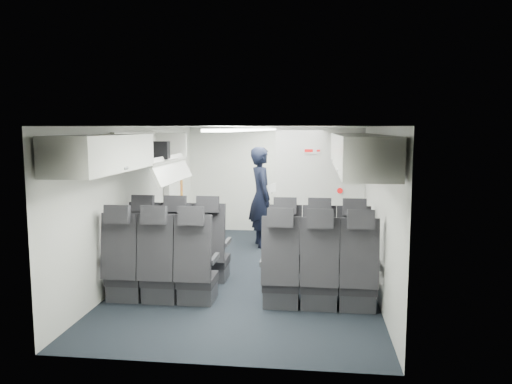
% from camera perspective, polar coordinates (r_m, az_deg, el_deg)
% --- Properties ---
extents(cabin_shell, '(3.41, 6.01, 2.16)m').
position_cam_1_polar(cabin_shell, '(7.33, -0.37, -0.60)').
color(cabin_shell, black).
rests_on(cabin_shell, ground).
extents(seat_row_front, '(3.33, 0.56, 1.24)m').
position_cam_1_polar(seat_row_front, '(6.95, -0.92, -7.10)').
color(seat_row_front, black).
rests_on(seat_row_front, cabin_shell).
extents(seat_row_mid, '(3.33, 0.56, 1.24)m').
position_cam_1_polar(seat_row_mid, '(6.09, -2.07, -9.18)').
color(seat_row_mid, black).
rests_on(seat_row_mid, cabin_shell).
extents(overhead_bin_left_rear, '(0.53, 1.80, 0.40)m').
position_cam_1_polar(overhead_bin_left_rear, '(5.70, -17.13, 4.25)').
color(overhead_bin_left_rear, silver).
rests_on(overhead_bin_left_rear, cabin_shell).
extents(overhead_bin_left_front_open, '(0.64, 1.70, 0.72)m').
position_cam_1_polar(overhead_bin_left_front_open, '(7.35, -11.88, 4.07)').
color(overhead_bin_left_front_open, '#9E9E93').
rests_on(overhead_bin_left_front_open, cabin_shell).
extents(overhead_bin_right_rear, '(0.53, 1.80, 0.40)m').
position_cam_1_polar(overhead_bin_right_rear, '(5.23, 12.24, 4.16)').
color(overhead_bin_right_rear, silver).
rests_on(overhead_bin_right_rear, cabin_shell).
extents(overhead_bin_right_front, '(0.53, 1.70, 0.40)m').
position_cam_1_polar(overhead_bin_right_front, '(6.98, 10.89, 4.94)').
color(overhead_bin_right_front, silver).
rests_on(overhead_bin_right_front, cabin_shell).
extents(bulkhead_partition, '(1.40, 0.15, 2.13)m').
position_cam_1_polar(bulkhead_partition, '(8.07, 7.26, -0.27)').
color(bulkhead_partition, silver).
rests_on(bulkhead_partition, cabin_shell).
extents(galley_unit, '(0.85, 0.52, 1.90)m').
position_cam_1_polar(galley_unit, '(9.99, 7.00, 0.46)').
color(galley_unit, '#939399').
rests_on(galley_unit, cabin_shell).
extents(boarding_door, '(0.12, 1.27, 1.86)m').
position_cam_1_polar(boarding_door, '(9.19, -9.34, -0.14)').
color(boarding_door, silver).
rests_on(boarding_door, cabin_shell).
extents(flight_attendant, '(0.62, 0.76, 1.80)m').
position_cam_1_polar(flight_attendant, '(9.00, 0.60, -0.55)').
color(flight_attendant, black).
rests_on(flight_attendant, ground).
extents(carry_on_bag, '(0.46, 0.35, 0.25)m').
position_cam_1_polar(carry_on_bag, '(7.27, -11.56, 4.70)').
color(carry_on_bag, black).
rests_on(carry_on_bag, overhead_bin_left_front_open).
extents(papers, '(0.22, 0.06, 0.15)m').
position_cam_1_polar(papers, '(8.91, 1.78, 0.43)').
color(papers, white).
rests_on(papers, flight_attendant).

